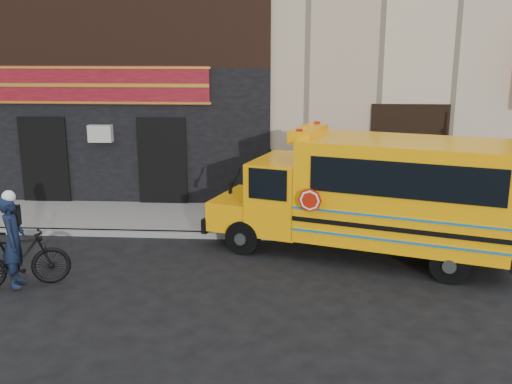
{
  "coord_description": "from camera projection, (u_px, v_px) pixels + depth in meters",
  "views": [
    {
      "loc": [
        0.64,
        -11.07,
        4.67
      ],
      "look_at": [
        -0.19,
        1.85,
        1.41
      ],
      "focal_mm": 40.0,
      "sensor_mm": 36.0,
      "label": 1
    }
  ],
  "objects": [
    {
      "name": "building",
      "position": [
        275.0,
        7.0,
        20.52
      ],
      "size": [
        20.0,
        10.7,
        12.0
      ],
      "color": "#BCAC8D",
      "rests_on": "sidewalk"
    },
    {
      "name": "ground",
      "position": [
        259.0,
        279.0,
        11.9
      ],
      "size": [
        120.0,
        120.0,
        0.0
      ],
      "primitive_type": "plane",
      "color": "black",
      "rests_on": "ground"
    },
    {
      "name": "cyclist",
      "position": [
        14.0,
        244.0,
        11.29
      ],
      "size": [
        0.6,
        0.77,
        1.85
      ],
      "primitive_type": "imported",
      "rotation": [
        0.0,
        0.0,
        1.83
      ],
      "color": "black",
      "rests_on": "ground"
    },
    {
      "name": "sidewalk",
      "position": [
        268.0,
        219.0,
        15.85
      ],
      "size": [
        40.0,
        3.0,
        0.15
      ],
      "primitive_type": "cube",
      "color": "slate",
      "rests_on": "ground"
    },
    {
      "name": "school_bus",
      "position": [
        374.0,
        193.0,
        12.87
      ],
      "size": [
        7.22,
        4.17,
        2.92
      ],
      "color": "black",
      "rests_on": "ground"
    },
    {
      "name": "bicycle",
      "position": [
        18.0,
        259.0,
        11.36
      ],
      "size": [
        2.05,
        1.31,
        1.2
      ],
      "primitive_type": "imported",
      "rotation": [
        0.0,
        0.0,
        1.98
      ],
      "color": "black",
      "rests_on": "ground"
    },
    {
      "name": "curb",
      "position": [
        265.0,
        236.0,
        14.4
      ],
      "size": [
        40.0,
        0.2,
        0.15
      ],
      "primitive_type": "cube",
      "color": "gray",
      "rests_on": "ground"
    }
  ]
}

